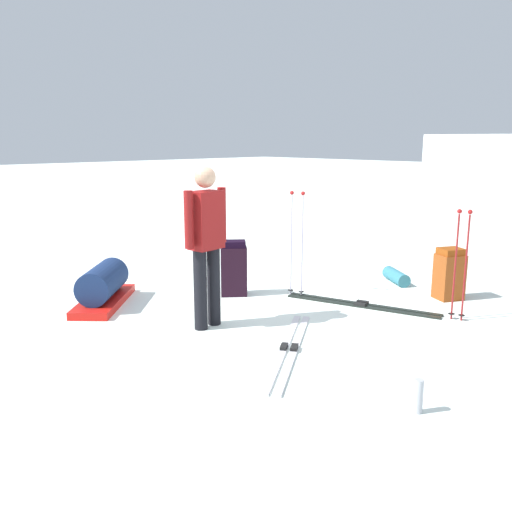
{
  "coord_description": "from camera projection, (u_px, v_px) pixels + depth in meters",
  "views": [
    {
      "loc": [
        4.22,
        -4.08,
        1.97
      ],
      "look_at": [
        0.0,
        0.0,
        0.7
      ],
      "focal_mm": 38.13,
      "sensor_mm": 36.0,
      "label": 1
    }
  ],
  "objects": [
    {
      "name": "ski_pair_near",
      "position": [
        361.0,
        305.0,
        6.53
      ],
      "size": [
        1.84,
        0.73,
        0.05
      ],
      "color": "black",
      "rests_on": "ground_plane"
    },
    {
      "name": "ski_pair_far",
      "position": [
        289.0,
        349.0,
        5.16
      ],
      "size": [
        1.24,
        1.72,
        0.05
      ],
      "color": "silver",
      "rests_on": "ground_plane"
    },
    {
      "name": "ground_plane",
      "position": [
        256.0,
        316.0,
        6.15
      ],
      "size": [
        80.0,
        80.0,
        0.0
      ],
      "primitive_type": "plane",
      "color": "white"
    },
    {
      "name": "backpack_bright",
      "position": [
        449.0,
        274.0,
        6.77
      ],
      "size": [
        0.38,
        0.4,
        0.65
      ],
      "color": "#924217",
      "rests_on": "ground_plane"
    },
    {
      "name": "thermos_bottle",
      "position": [
        418.0,
        396.0,
        3.96
      ],
      "size": [
        0.07,
        0.07,
        0.26
      ],
      "primitive_type": "cylinder",
      "color": "#ACAEB8",
      "rests_on": "ground_plane"
    },
    {
      "name": "gear_sled",
      "position": [
        103.0,
        287.0,
        6.55
      ],
      "size": [
        1.19,
        1.21,
        0.49
      ],
      "color": "red",
      "rests_on": "ground_plane"
    },
    {
      "name": "skier_standing",
      "position": [
        206.0,
        239.0,
        5.63
      ],
      "size": [
        0.26,
        0.57,
        1.7
      ],
      "color": "black",
      "rests_on": "ground_plane"
    },
    {
      "name": "sleeping_mat_rolled",
      "position": [
        396.0,
        277.0,
        7.57
      ],
      "size": [
        0.56,
        0.46,
        0.18
      ],
      "primitive_type": "cylinder",
      "rotation": [
        0.0,
        1.57,
        2.54
      ],
      "color": "teal",
      "rests_on": "ground_plane"
    },
    {
      "name": "ski_poles_planted_near",
      "position": [
        461.0,
        259.0,
        5.89
      ],
      "size": [
        0.17,
        0.1,
        1.23
      ],
      "color": "maroon",
      "rests_on": "ground_plane"
    },
    {
      "name": "backpack_large_dark",
      "position": [
        234.0,
        269.0,
        6.93
      ],
      "size": [
        0.39,
        0.41,
        0.71
      ],
      "color": "black",
      "rests_on": "ground_plane"
    },
    {
      "name": "ski_poles_planted_far",
      "position": [
        297.0,
        239.0,
        6.82
      ],
      "size": [
        0.21,
        0.11,
        1.34
      ],
      "color": "#B7B0C7",
      "rests_on": "ground_plane"
    }
  ]
}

